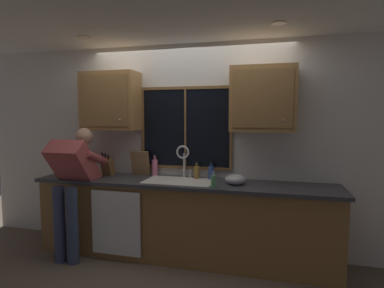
{
  "coord_description": "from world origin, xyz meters",
  "views": [
    {
      "loc": [
        1.01,
        -3.72,
        1.68
      ],
      "look_at": [
        0.12,
        -0.3,
        1.36
      ],
      "focal_mm": 29.1,
      "sensor_mm": 36.0,
      "label": 1
    }
  ],
  "objects_px": {
    "bottle_green_glass": "(211,172)",
    "bottle_tall_clear": "(197,172)",
    "bottle_amber_small": "(155,167)",
    "soap_dispenser": "(214,181)",
    "cutting_board": "(140,163)",
    "person_standing": "(73,178)",
    "knife_block": "(108,167)",
    "mixing_bowl": "(236,179)"
  },
  "relations": [
    {
      "from": "bottle_green_glass",
      "to": "bottle_tall_clear",
      "type": "distance_m",
      "value": 0.18
    },
    {
      "from": "mixing_bowl",
      "to": "bottle_green_glass",
      "type": "distance_m",
      "value": 0.38
    },
    {
      "from": "person_standing",
      "to": "bottle_amber_small",
      "type": "xyz_separation_m",
      "value": [
        0.81,
        0.53,
        0.08
      ]
    },
    {
      "from": "person_standing",
      "to": "cutting_board",
      "type": "relative_size",
      "value": 4.84
    },
    {
      "from": "knife_block",
      "to": "bottle_amber_small",
      "type": "xyz_separation_m",
      "value": [
        0.59,
        0.13,
        0.0
      ]
    },
    {
      "from": "knife_block",
      "to": "bottle_tall_clear",
      "type": "relative_size",
      "value": 1.59
    },
    {
      "from": "bottle_green_glass",
      "to": "bottle_amber_small",
      "type": "height_order",
      "value": "bottle_amber_small"
    },
    {
      "from": "cutting_board",
      "to": "bottle_amber_small",
      "type": "distance_m",
      "value": 0.2
    },
    {
      "from": "bottle_amber_small",
      "to": "soap_dispenser",
      "type": "bearing_deg",
      "value": -27.92
    },
    {
      "from": "bottle_tall_clear",
      "to": "person_standing",
      "type": "bearing_deg",
      "value": -160.77
    },
    {
      "from": "person_standing",
      "to": "soap_dispenser",
      "type": "bearing_deg",
      "value": 3.08
    },
    {
      "from": "cutting_board",
      "to": "bottle_tall_clear",
      "type": "bearing_deg",
      "value": -2.74
    },
    {
      "from": "person_standing",
      "to": "knife_block",
      "type": "relative_size",
      "value": 4.76
    },
    {
      "from": "knife_block",
      "to": "soap_dispenser",
      "type": "distance_m",
      "value": 1.47
    },
    {
      "from": "mixing_bowl",
      "to": "soap_dispenser",
      "type": "distance_m",
      "value": 0.29
    },
    {
      "from": "cutting_board",
      "to": "person_standing",
      "type": "bearing_deg",
      "value": -140.43
    },
    {
      "from": "bottle_green_glass",
      "to": "bottle_amber_small",
      "type": "distance_m",
      "value": 0.74
    },
    {
      "from": "knife_block",
      "to": "cutting_board",
      "type": "relative_size",
      "value": 1.02
    },
    {
      "from": "soap_dispenser",
      "to": "bottle_green_glass",
      "type": "relative_size",
      "value": 0.89
    },
    {
      "from": "knife_block",
      "to": "bottle_amber_small",
      "type": "distance_m",
      "value": 0.6
    },
    {
      "from": "knife_block",
      "to": "cutting_board",
      "type": "distance_m",
      "value": 0.42
    },
    {
      "from": "cutting_board",
      "to": "soap_dispenser",
      "type": "distance_m",
      "value": 1.12
    },
    {
      "from": "soap_dispenser",
      "to": "bottle_green_glass",
      "type": "height_order",
      "value": "bottle_green_glass"
    },
    {
      "from": "bottle_tall_clear",
      "to": "knife_block",
      "type": "bearing_deg",
      "value": -176.23
    },
    {
      "from": "cutting_board",
      "to": "bottle_amber_small",
      "type": "relative_size",
      "value": 1.19
    },
    {
      "from": "person_standing",
      "to": "knife_block",
      "type": "distance_m",
      "value": 0.47
    },
    {
      "from": "person_standing",
      "to": "mixing_bowl",
      "type": "distance_m",
      "value": 1.89
    },
    {
      "from": "mixing_bowl",
      "to": "knife_block",
      "type": "bearing_deg",
      "value": 176.18
    },
    {
      "from": "mixing_bowl",
      "to": "bottle_amber_small",
      "type": "bearing_deg",
      "value": 167.11
    },
    {
      "from": "soap_dispenser",
      "to": "cutting_board",
      "type": "bearing_deg",
      "value": 157.51
    },
    {
      "from": "person_standing",
      "to": "knife_block",
      "type": "height_order",
      "value": "person_standing"
    },
    {
      "from": "cutting_board",
      "to": "soap_dispenser",
      "type": "height_order",
      "value": "cutting_board"
    },
    {
      "from": "cutting_board",
      "to": "soap_dispenser",
      "type": "bearing_deg",
      "value": -22.49
    },
    {
      "from": "mixing_bowl",
      "to": "bottle_tall_clear",
      "type": "distance_m",
      "value": 0.52
    },
    {
      "from": "knife_block",
      "to": "bottle_green_glass",
      "type": "height_order",
      "value": "knife_block"
    },
    {
      "from": "soap_dispenser",
      "to": "person_standing",
      "type": "bearing_deg",
      "value": -176.92
    },
    {
      "from": "person_standing",
      "to": "bottle_green_glass",
      "type": "xyz_separation_m",
      "value": [
        1.55,
        0.51,
        0.05
      ]
    },
    {
      "from": "person_standing",
      "to": "bottle_tall_clear",
      "type": "xyz_separation_m",
      "value": [
        1.38,
        0.48,
        0.05
      ]
    },
    {
      "from": "cutting_board",
      "to": "mixing_bowl",
      "type": "xyz_separation_m",
      "value": [
        1.24,
        -0.22,
        -0.1
      ]
    },
    {
      "from": "bottle_green_glass",
      "to": "knife_block",
      "type": "bearing_deg",
      "value": -175.6
    },
    {
      "from": "soap_dispenser",
      "to": "bottle_tall_clear",
      "type": "distance_m",
      "value": 0.48
    },
    {
      "from": "cutting_board",
      "to": "mixing_bowl",
      "type": "height_order",
      "value": "cutting_board"
    }
  ]
}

